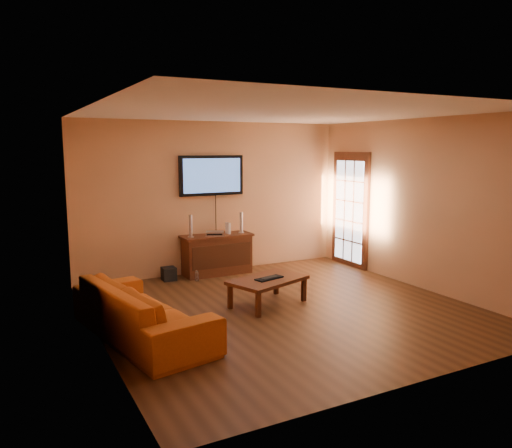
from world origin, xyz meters
TOP-DOWN VIEW (x-y plane):
  - ground_plane at (0.00, 0.00)m, footprint 5.00×5.00m
  - room_walls at (0.00, 0.62)m, footprint 5.00×5.00m
  - french_door at (2.46, 1.70)m, footprint 0.07×1.02m
  - media_console at (-0.06, 2.25)m, footprint 1.26×0.48m
  - television at (-0.06, 2.45)m, footprint 1.20×0.08m
  - coffee_table at (-0.11, 0.28)m, footprint 1.26×0.99m
  - sofa at (-2.03, -0.11)m, footprint 1.07×2.33m
  - speaker_left at (-0.55, 2.22)m, footprint 0.11×0.11m
  - speaker_right at (0.41, 2.22)m, footprint 0.10×0.10m
  - av_receiver at (-0.12, 2.20)m, footprint 0.38×0.33m
  - game_console at (0.17, 2.26)m, footprint 0.04×0.15m
  - subwoofer at (-0.96, 2.24)m, footprint 0.23×0.23m
  - bottle at (-0.55, 1.96)m, footprint 0.06×0.06m
  - keyboard at (-0.11, 0.24)m, footprint 0.45×0.26m

SIDE VIEW (x-z plane):
  - ground_plane at x=0.00m, z-range 0.00..0.00m
  - bottle at x=-0.55m, z-range -0.01..0.18m
  - subwoofer at x=-0.96m, z-range 0.00..0.23m
  - coffee_table at x=-0.11m, z-range 0.15..0.54m
  - media_console at x=-0.06m, z-range 0.00..0.72m
  - keyboard at x=-0.11m, z-range 0.39..0.41m
  - sofa at x=-2.03m, z-range 0.00..0.88m
  - av_receiver at x=-0.12m, z-range 0.71..0.78m
  - game_console at x=0.17m, z-range 0.71..0.91m
  - speaker_right at x=0.41m, z-range 0.70..1.08m
  - speaker_left at x=-0.55m, z-range 0.70..1.08m
  - french_door at x=2.46m, z-range -0.06..2.16m
  - room_walls at x=0.00m, z-range -0.81..4.19m
  - television at x=-0.06m, z-range 1.40..2.10m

